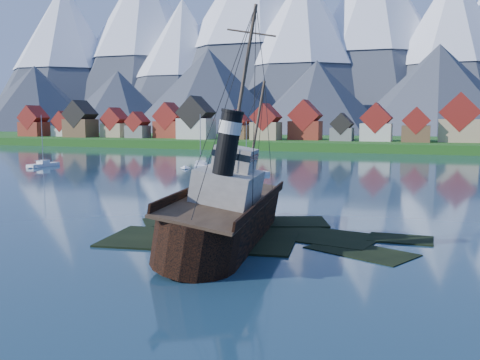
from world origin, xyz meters
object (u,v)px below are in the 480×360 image
(sailboat_f, at_px, (246,175))
(sailboat_c, at_px, (201,166))
(sailboat_b, at_px, (43,165))
(tugboat_wreck, at_px, (228,210))

(sailboat_f, bearing_deg, sailboat_c, -179.75)
(sailboat_b, distance_m, sailboat_c, 37.75)
(sailboat_b, bearing_deg, tugboat_wreck, -36.60)
(sailboat_f, bearing_deg, tugboat_wreck, -33.00)
(sailboat_b, relative_size, sailboat_c, 0.99)
(sailboat_c, height_order, sailboat_f, sailboat_c)
(sailboat_b, distance_m, sailboat_f, 52.15)
(tugboat_wreck, xyz_separation_m, sailboat_b, (-68.82, 56.10, -2.55))
(tugboat_wreck, relative_size, sailboat_f, 2.51)
(tugboat_wreck, relative_size, sailboat_c, 2.20)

